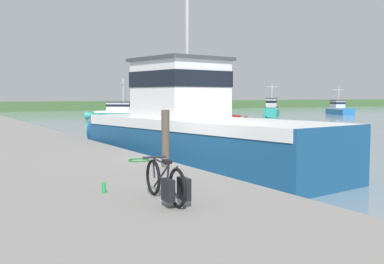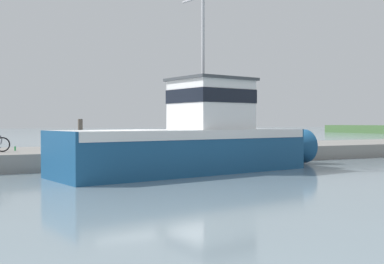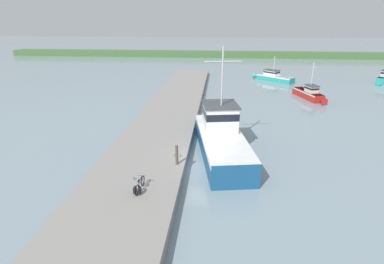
# 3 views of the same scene
# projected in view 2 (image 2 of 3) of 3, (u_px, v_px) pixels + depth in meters

# --- Properties ---
(ground_plane) EXTENTS (320.00, 320.00, 0.00)m
(ground_plane) POSITION_uv_depth(u_px,v_px,m) (120.00, 172.00, 19.76)
(ground_plane) COLOR gray
(dock_pier) EXTENTS (6.34, 80.00, 0.76)m
(dock_pier) POSITION_uv_depth(u_px,v_px,m) (91.00, 156.00, 23.78)
(dock_pier) COLOR gray
(dock_pier) RESTS_ON ground_plane
(fishing_boat_main) EXTENTS (5.01, 12.99, 8.51)m
(fishing_boat_main) POSITION_uv_depth(u_px,v_px,m) (197.00, 138.00, 20.02)
(fishing_boat_main) COLOR navy
(fishing_boat_main) RESTS_ON ground_plane
(mooring_post) EXTENTS (0.20, 0.20, 1.44)m
(mooring_post) POSITION_uv_depth(u_px,v_px,m) (80.00, 136.00, 20.89)
(mooring_post) COLOR #51473D
(mooring_post) RESTS_ON dock_pier
(hose_coil) EXTENTS (0.59, 0.59, 0.04)m
(hose_coil) POSITION_uv_depth(u_px,v_px,m) (110.00, 151.00, 21.66)
(hose_coil) COLOR #197A2D
(hose_coil) RESTS_ON dock_pier
(water_bottle_by_bike) EXTENTS (0.07, 0.07, 0.20)m
(water_bottle_by_bike) POSITION_uv_depth(u_px,v_px,m) (15.00, 149.00, 21.99)
(water_bottle_by_bike) COLOR green
(water_bottle_by_bike) RESTS_ON dock_pier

